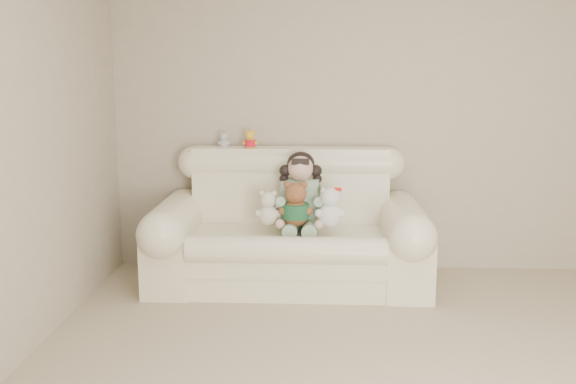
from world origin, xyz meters
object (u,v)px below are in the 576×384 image
Objects in this scene: white_cat at (330,203)px; cream_teddy at (268,205)px; brown_teddy at (296,200)px; seated_child at (300,191)px; sofa at (289,220)px.

white_cat reaches higher than cream_teddy.
seated_child is at bearing 80.11° from brown_teddy.
sofa is at bearing 150.87° from white_cat.
seated_child reaches higher than cream_teddy.
white_cat is (0.23, -0.22, -0.05)m from seated_child.
seated_child reaches higher than brown_teddy.
cream_teddy is (-0.24, -0.18, -0.07)m from seated_child.
sofa is at bearing 113.91° from brown_teddy.
seated_child is (0.09, 0.08, 0.21)m from sofa.
white_cat is 0.46m from cream_teddy.
cream_teddy is at bearing 170.57° from white_cat.
cream_teddy is (-0.46, 0.04, -0.02)m from white_cat.
brown_teddy is 1.29× the size of cream_teddy.
brown_teddy is at bearing -89.54° from seated_child.
seated_child is 0.31m from cream_teddy.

